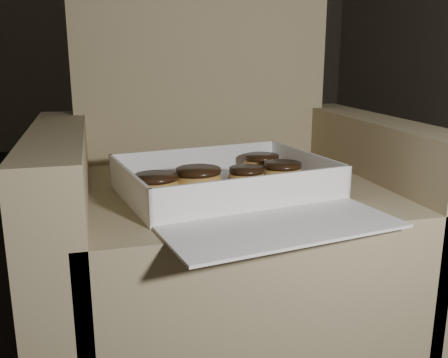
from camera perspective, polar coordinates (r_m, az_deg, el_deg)
floor at (r=1.46m, az=-19.86°, el=-13.29°), size 4.50×4.50×0.00m
armchair at (r=1.17m, az=0.05°, el=-5.14°), size 0.82×0.69×0.85m
bakery_box at (r=0.97m, az=1.21°, el=-1.37°), size 0.47×0.53×0.07m
donut_a at (r=0.95m, az=-7.80°, el=-0.72°), size 0.09×0.09×0.05m
donut_b at (r=1.06m, az=6.71°, el=0.82°), size 0.08×0.08×0.04m
donut_c at (r=0.98m, az=-2.93°, el=-0.01°), size 0.10×0.10×0.05m
donut_d at (r=1.14m, az=4.29°, el=1.81°), size 0.08×0.08×0.04m
donut_e at (r=1.02m, az=2.60°, el=0.33°), size 0.08×0.08×0.04m
crumb_a at (r=0.89m, az=-0.84°, el=-3.17°), size 0.01×0.01×0.00m
crumb_b at (r=0.89m, az=-0.76°, el=-3.06°), size 0.01×0.01×0.00m
crumb_c at (r=0.90m, az=2.73°, el=-2.89°), size 0.01×0.01×0.00m
crumb_d at (r=0.96m, az=-6.19°, el=-1.90°), size 0.01×0.01×0.00m
crumb_e at (r=0.87m, az=-7.69°, el=-3.69°), size 0.01×0.01×0.00m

